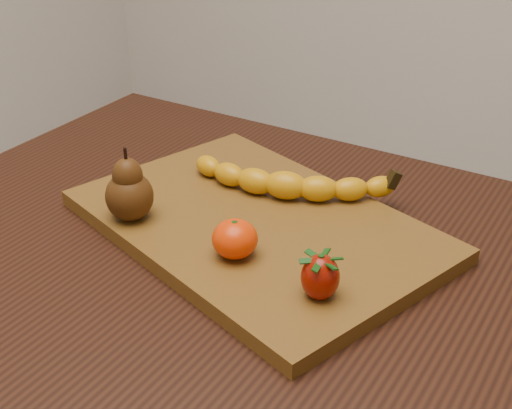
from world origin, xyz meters
The scene contains 6 objects.
table centered at (0.00, 0.00, 0.66)m, with size 1.00×0.70×0.76m.
cutting_board centered at (-0.04, 0.04, 0.77)m, with size 0.45×0.30×0.02m, color brown.
banana centered at (-0.03, 0.10, 0.80)m, with size 0.24×0.06×0.04m, color orange, non-canonical shape.
pear centered at (-0.17, -0.04, 0.83)m, with size 0.06×0.06×0.09m, color #48270B, non-canonical shape.
mandarin centered at (-0.01, -0.05, 0.80)m, with size 0.05×0.05×0.04m, color #F23702.
strawberry centered at (0.10, -0.06, 0.81)m, with size 0.04×0.04×0.05m, color #8F1103, non-canonical shape.
Camera 1 is at (0.36, -0.62, 1.23)m, focal length 50.00 mm.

